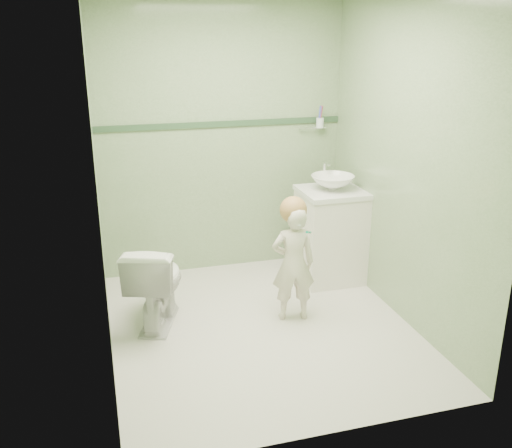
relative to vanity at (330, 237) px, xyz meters
name	(u,v)px	position (x,y,z in m)	size (l,w,h in m)	color
ground	(261,327)	(-0.84, -0.70, -0.40)	(2.50, 2.50, 0.00)	silver
room_shell	(262,173)	(-0.84, -0.70, 0.80)	(2.50, 2.54, 2.40)	#85A474
trim_stripe	(222,124)	(-0.84, 0.54, 0.95)	(2.20, 0.02, 0.05)	#304D32
vanity	(330,237)	(0.00, 0.00, 0.00)	(0.52, 0.50, 0.80)	white
counter	(332,192)	(0.00, 0.00, 0.41)	(0.54, 0.52, 0.04)	white
basin	(333,183)	(0.00, 0.00, 0.49)	(0.37, 0.37, 0.13)	white
faucet	(325,169)	(0.00, 0.19, 0.57)	(0.03, 0.13, 0.18)	silver
cup_holder	(319,122)	(0.05, 0.48, 0.93)	(0.26, 0.07, 0.21)	silver
toilet	(156,283)	(-1.58, -0.40, -0.07)	(0.37, 0.65, 0.67)	white
toddler	(293,264)	(-0.56, -0.61, 0.06)	(0.33, 0.22, 0.91)	silver
hair_cap	(293,210)	(-0.56, -0.59, 0.48)	(0.20, 0.20, 0.20)	#AC7C47
teal_toothbrush	(308,231)	(-0.51, -0.75, 0.36)	(0.11, 0.14, 0.08)	#088663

